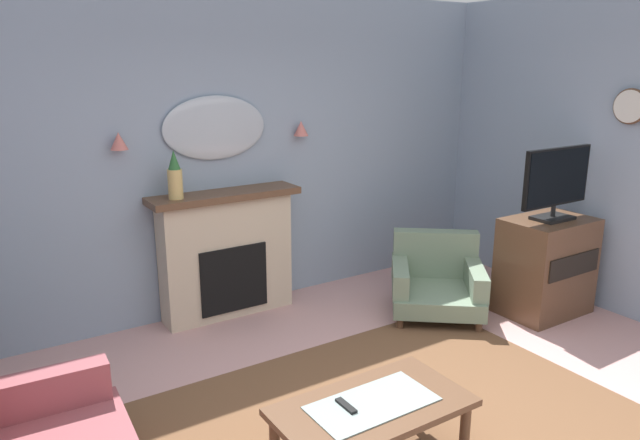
{
  "coord_description": "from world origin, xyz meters",
  "views": [
    {
      "loc": [
        -2.17,
        -2.33,
        2.28
      ],
      "look_at": [
        0.22,
        1.39,
        1.09
      ],
      "focal_mm": 33.21,
      "sensor_mm": 36.0,
      "label": 1
    }
  ],
  "objects_px": {
    "wall_clock": "(630,106)",
    "coffee_table": "(372,413)",
    "wall_mirror": "(215,128)",
    "tv_remote": "(346,406)",
    "tv_cabinet": "(546,266)",
    "fireplace": "(227,255)",
    "wall_sconce_right": "(301,128)",
    "armchair_beside_couch": "(436,280)",
    "mantel_vase_right": "(175,177)",
    "wall_sconce_left": "(119,141)",
    "tv_flatscreen": "(557,182)"
  },
  "relations": [
    {
      "from": "coffee_table",
      "to": "tv_cabinet",
      "type": "height_order",
      "value": "tv_cabinet"
    },
    {
      "from": "fireplace",
      "to": "tv_remote",
      "type": "relative_size",
      "value": 8.5
    },
    {
      "from": "wall_mirror",
      "to": "wall_sconce_right",
      "type": "distance_m",
      "value": 0.85
    },
    {
      "from": "armchair_beside_couch",
      "to": "tv_flatscreen",
      "type": "relative_size",
      "value": 1.36
    },
    {
      "from": "wall_sconce_right",
      "to": "tv_cabinet",
      "type": "height_order",
      "value": "wall_sconce_right"
    },
    {
      "from": "wall_sconce_right",
      "to": "fireplace",
      "type": "bearing_deg",
      "value": -173.84
    },
    {
      "from": "mantel_vase_right",
      "to": "tv_flatscreen",
      "type": "relative_size",
      "value": 0.49
    },
    {
      "from": "fireplace",
      "to": "tv_cabinet",
      "type": "xyz_separation_m",
      "value": [
        2.49,
        -1.55,
        -0.12
      ]
    },
    {
      "from": "mantel_vase_right",
      "to": "wall_clock",
      "type": "relative_size",
      "value": 1.32
    },
    {
      "from": "wall_clock",
      "to": "coffee_table",
      "type": "bearing_deg",
      "value": -169.12
    },
    {
      "from": "armchair_beside_couch",
      "to": "wall_sconce_right",
      "type": "bearing_deg",
      "value": 126.98
    },
    {
      "from": "wall_mirror",
      "to": "wall_sconce_right",
      "type": "height_order",
      "value": "wall_mirror"
    },
    {
      "from": "wall_sconce_right",
      "to": "coffee_table",
      "type": "height_order",
      "value": "wall_sconce_right"
    },
    {
      "from": "wall_sconce_right",
      "to": "wall_clock",
      "type": "bearing_deg",
      "value": -42.13
    },
    {
      "from": "wall_sconce_right",
      "to": "tv_remote",
      "type": "bearing_deg",
      "value": -116.16
    },
    {
      "from": "wall_clock",
      "to": "armchair_beside_couch",
      "type": "relative_size",
      "value": 0.27
    },
    {
      "from": "wall_sconce_left",
      "to": "coffee_table",
      "type": "relative_size",
      "value": 0.13
    },
    {
      "from": "fireplace",
      "to": "mantel_vase_right",
      "type": "distance_m",
      "value": 0.9
    },
    {
      "from": "tv_cabinet",
      "to": "wall_sconce_left",
      "type": "bearing_deg",
      "value": 153.85
    },
    {
      "from": "mantel_vase_right",
      "to": "wall_clock",
      "type": "xyz_separation_m",
      "value": [
        3.45,
        -1.82,
        0.55
      ]
    },
    {
      "from": "mantel_vase_right",
      "to": "wall_sconce_left",
      "type": "distance_m",
      "value": 0.52
    },
    {
      "from": "fireplace",
      "to": "wall_sconce_left",
      "type": "bearing_deg",
      "value": 173.84
    },
    {
      "from": "tv_cabinet",
      "to": "tv_flatscreen",
      "type": "xyz_separation_m",
      "value": [
        0.0,
        -0.02,
        0.8
      ]
    },
    {
      "from": "wall_sconce_left",
      "to": "coffee_table",
      "type": "xyz_separation_m",
      "value": [
        0.61,
        -2.56,
        -1.28
      ]
    },
    {
      "from": "wall_mirror",
      "to": "wall_sconce_right",
      "type": "bearing_deg",
      "value": -3.37
    },
    {
      "from": "wall_sconce_right",
      "to": "wall_clock",
      "type": "height_order",
      "value": "wall_clock"
    },
    {
      "from": "wall_sconce_right",
      "to": "armchair_beside_couch",
      "type": "relative_size",
      "value": 0.12
    },
    {
      "from": "armchair_beside_couch",
      "to": "tv_cabinet",
      "type": "xyz_separation_m",
      "value": [
        0.83,
        -0.56,
        0.15
      ]
    },
    {
      "from": "mantel_vase_right",
      "to": "wall_clock",
      "type": "bearing_deg",
      "value": -27.85
    },
    {
      "from": "fireplace",
      "to": "mantel_vase_right",
      "type": "xyz_separation_m",
      "value": [
        -0.45,
        -0.03,
        0.78
      ]
    },
    {
      "from": "wall_clock",
      "to": "tv_cabinet",
      "type": "distance_m",
      "value": 1.57
    },
    {
      "from": "mantel_vase_right",
      "to": "wall_mirror",
      "type": "relative_size",
      "value": 0.43
    },
    {
      "from": "wall_sconce_left",
      "to": "armchair_beside_couch",
      "type": "xyz_separation_m",
      "value": [
        2.51,
        -1.08,
        -1.35
      ]
    },
    {
      "from": "wall_sconce_left",
      "to": "coffee_table",
      "type": "height_order",
      "value": "wall_sconce_left"
    },
    {
      "from": "fireplace",
      "to": "mantel_vase_right",
      "type": "relative_size",
      "value": 3.31
    },
    {
      "from": "tv_remote",
      "to": "armchair_beside_couch",
      "type": "distance_m",
      "value": 2.51
    },
    {
      "from": "wall_sconce_right",
      "to": "armchair_beside_couch",
      "type": "xyz_separation_m",
      "value": [
        0.81,
        -1.08,
        -1.35
      ]
    },
    {
      "from": "fireplace",
      "to": "wall_sconce_right",
      "type": "height_order",
      "value": "wall_sconce_right"
    },
    {
      "from": "wall_mirror",
      "to": "tv_flatscreen",
      "type": "xyz_separation_m",
      "value": [
        2.49,
        -1.71,
        -0.46
      ]
    },
    {
      "from": "tv_remote",
      "to": "tv_cabinet",
      "type": "bearing_deg",
      "value": 17.03
    },
    {
      "from": "tv_cabinet",
      "to": "mantel_vase_right",
      "type": "bearing_deg",
      "value": 152.67
    },
    {
      "from": "mantel_vase_right",
      "to": "wall_sconce_left",
      "type": "xyz_separation_m",
      "value": [
        -0.4,
        0.12,
        0.31
      ]
    },
    {
      "from": "fireplace",
      "to": "wall_sconce_left",
      "type": "height_order",
      "value": "wall_sconce_left"
    },
    {
      "from": "wall_mirror",
      "to": "tv_remote",
      "type": "height_order",
      "value": "wall_mirror"
    },
    {
      "from": "fireplace",
      "to": "armchair_beside_couch",
      "type": "xyz_separation_m",
      "value": [
        1.66,
        -0.99,
        -0.27
      ]
    },
    {
      "from": "mantel_vase_right",
      "to": "tv_cabinet",
      "type": "bearing_deg",
      "value": -27.33
    },
    {
      "from": "fireplace",
      "to": "wall_sconce_left",
      "type": "xyz_separation_m",
      "value": [
        -0.85,
        0.09,
        1.09
      ]
    },
    {
      "from": "wall_mirror",
      "to": "wall_sconce_right",
      "type": "xyz_separation_m",
      "value": [
        0.85,
        -0.05,
        -0.05
      ]
    },
    {
      "from": "tv_cabinet",
      "to": "wall_clock",
      "type": "bearing_deg",
      "value": -30.75
    },
    {
      "from": "wall_mirror",
      "to": "wall_sconce_left",
      "type": "bearing_deg",
      "value": -176.63
    }
  ]
}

